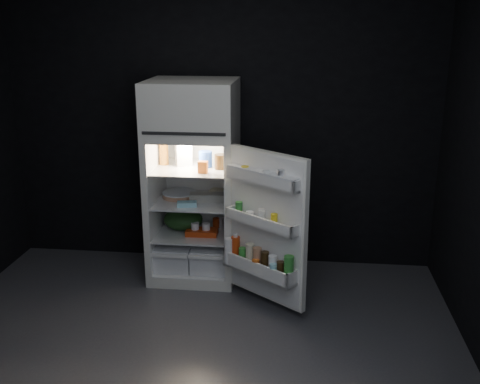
# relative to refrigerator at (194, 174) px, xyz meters

# --- Properties ---
(floor) EXTENTS (4.00, 3.40, 0.00)m
(floor) POSITION_rel_refrigerator_xyz_m (0.18, -1.32, -0.96)
(floor) COLOR #47474C
(floor) RESTS_ON ground
(wall_back) EXTENTS (4.00, 0.00, 2.70)m
(wall_back) POSITION_rel_refrigerator_xyz_m (0.18, 0.38, 0.39)
(wall_back) COLOR black
(wall_back) RESTS_ON ground
(wall_front) EXTENTS (4.00, 0.00, 2.70)m
(wall_front) POSITION_rel_refrigerator_xyz_m (0.18, -3.02, 0.39)
(wall_front) COLOR black
(wall_front) RESTS_ON ground
(refrigerator) EXTENTS (0.76, 0.71, 1.78)m
(refrigerator) POSITION_rel_refrigerator_xyz_m (0.00, 0.00, 0.00)
(refrigerator) COLOR white
(refrigerator) RESTS_ON ground
(fridge_door) EXTENTS (0.69, 0.59, 1.22)m
(fridge_door) POSITION_rel_refrigerator_xyz_m (0.68, -0.60, -0.28)
(fridge_door) COLOR white
(fridge_door) RESTS_ON ground
(milk_jug) EXTENTS (0.17, 0.17, 0.24)m
(milk_jug) POSITION_rel_refrigerator_xyz_m (-0.10, 0.04, 0.19)
(milk_jug) COLOR white
(milk_jug) RESTS_ON refrigerator
(mayo_jar) EXTENTS (0.15, 0.15, 0.14)m
(mayo_jar) POSITION_rel_refrigerator_xyz_m (0.11, -0.01, 0.14)
(mayo_jar) COLOR blue
(mayo_jar) RESTS_ON refrigerator
(jam_jar) EXTENTS (0.12, 0.12, 0.13)m
(jam_jar) POSITION_rel_refrigerator_xyz_m (0.25, -0.07, 0.14)
(jam_jar) COLOR black
(jam_jar) RESTS_ON refrigerator
(amber_bottle) EXTENTS (0.10, 0.10, 0.22)m
(amber_bottle) POSITION_rel_refrigerator_xyz_m (-0.27, 0.03, 0.18)
(amber_bottle) COLOR #C4741F
(amber_bottle) RESTS_ON refrigerator
(small_carton) EXTENTS (0.08, 0.06, 0.10)m
(small_carton) POSITION_rel_refrigerator_xyz_m (0.12, -0.22, 0.12)
(small_carton) COLOR #CB5A17
(small_carton) RESTS_ON refrigerator
(egg_carton) EXTENTS (0.33, 0.15, 0.07)m
(egg_carton) POSITION_rel_refrigerator_xyz_m (0.13, -0.07, -0.19)
(egg_carton) COLOR gray
(egg_carton) RESTS_ON refrigerator
(pie) EXTENTS (0.39, 0.39, 0.04)m
(pie) POSITION_rel_refrigerator_xyz_m (-0.14, 0.02, -0.21)
(pie) COLOR #AA7A59
(pie) RESTS_ON refrigerator
(flat_package) EXTENTS (0.18, 0.11, 0.04)m
(flat_package) POSITION_rel_refrigerator_xyz_m (-0.02, -0.23, -0.21)
(flat_package) COLOR #8BC8D8
(flat_package) RESTS_ON refrigerator
(wrapped_pkg) EXTENTS (0.16, 0.14, 0.05)m
(wrapped_pkg) POSITION_rel_refrigerator_xyz_m (0.19, 0.14, -0.20)
(wrapped_pkg) COLOR beige
(wrapped_pkg) RESTS_ON refrigerator
(produce_bag) EXTENTS (0.37, 0.32, 0.20)m
(produce_bag) POSITION_rel_refrigerator_xyz_m (-0.11, -0.00, -0.43)
(produce_bag) COLOR #193815
(produce_bag) RESTS_ON refrigerator
(yogurt_tray) EXTENTS (0.28, 0.16, 0.05)m
(yogurt_tray) POSITION_rel_refrigerator_xyz_m (0.08, -0.12, -0.50)
(yogurt_tray) COLOR #B6350F
(yogurt_tray) RESTS_ON refrigerator
(small_can_red) EXTENTS (0.08, 0.08, 0.09)m
(small_can_red) POSITION_rel_refrigerator_xyz_m (0.18, 0.08, -0.48)
(small_can_red) COLOR #B6350F
(small_can_red) RESTS_ON refrigerator
(small_can_silver) EXTENTS (0.08, 0.08, 0.09)m
(small_can_silver) POSITION_rel_refrigerator_xyz_m (0.22, 0.13, -0.48)
(small_can_silver) COLOR silver
(small_can_silver) RESTS_ON refrigerator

